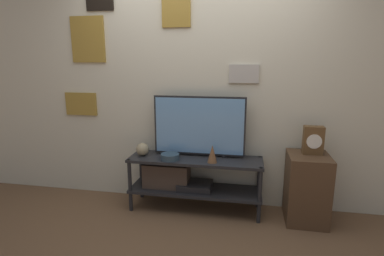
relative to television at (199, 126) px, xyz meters
name	(u,v)px	position (x,y,z in m)	size (l,w,h in m)	color
ground_plane	(191,219)	(-0.03, -0.33, -0.91)	(12.00, 12.00, 0.00)	brown
wall_back	(198,83)	(-0.04, 0.16, 0.45)	(6.40, 0.08, 2.70)	beige
media_console	(184,176)	(-0.15, -0.09, -0.55)	(1.41, 0.40, 0.58)	#232326
television	(199,126)	(0.00, 0.00, 0.00)	(0.98, 0.05, 0.65)	black
vase_wide_bowl	(170,157)	(-0.28, -0.18, -0.30)	(0.19, 0.19, 0.06)	#2D4251
vase_slim_bronze	(212,154)	(0.17, -0.19, -0.24)	(0.10, 0.10, 0.18)	brown
vase_round_glass	(143,149)	(-0.61, -0.10, -0.26)	(0.14, 0.14, 0.14)	tan
side_table	(307,188)	(1.11, -0.11, -0.57)	(0.39, 0.45, 0.69)	#513823
mantel_clock	(313,140)	(1.14, -0.06, -0.09)	(0.19, 0.11, 0.28)	brown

